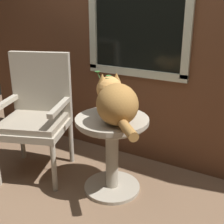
% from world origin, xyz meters
% --- Properties ---
extents(ground_plane, '(6.00, 6.00, 0.00)m').
position_xyz_m(ground_plane, '(0.00, 0.00, 0.00)').
color(ground_plane, '#7F6047').
extents(back_wall, '(4.00, 0.07, 2.60)m').
position_xyz_m(back_wall, '(-0.00, 0.90, 1.30)').
color(back_wall, brown).
rests_on(back_wall, ground_plane).
extents(wicker_side_table, '(0.58, 0.58, 0.64)m').
position_xyz_m(wicker_side_table, '(0.08, 0.25, 0.43)').
color(wicker_side_table, '#B2A893').
rests_on(wicker_side_table, ground_plane).
extents(wicker_chair, '(0.71, 0.70, 1.08)m').
position_xyz_m(wicker_chair, '(-0.68, 0.20, 0.58)').
color(wicker_chair, '#B2A893').
rests_on(wicker_chair, ground_plane).
extents(cat, '(0.56, 0.55, 0.34)m').
position_xyz_m(cat, '(0.15, 0.19, 0.81)').
color(cat, '#AD7A3D').
rests_on(cat, wicker_side_table).
extents(pewter_vase_with_ivy, '(0.15, 0.13, 0.34)m').
position_xyz_m(pewter_vase_with_ivy, '(-0.02, 0.31, 0.74)').
color(pewter_vase_with_ivy, '#99999E').
rests_on(pewter_vase_with_ivy, wicker_side_table).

